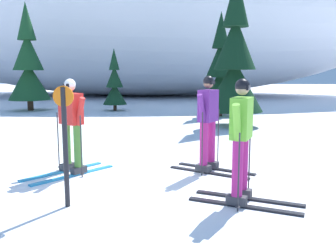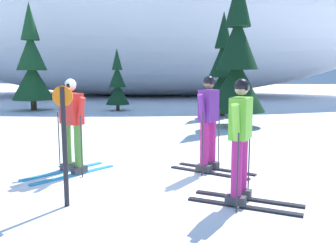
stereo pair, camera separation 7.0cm
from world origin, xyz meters
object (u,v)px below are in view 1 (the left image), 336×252
object	(u,v)px
skier_lime_jacket	(241,138)
trail_marker_post	(65,140)
pine_tree_center_right	(220,73)
pine_tree_far_left	(28,66)
pine_tree_center_left	(115,85)
skier_red_jacket	(71,124)
pine_tree_far_right	(235,63)
skier_purple_jacket	(208,122)

from	to	relation	value
skier_lime_jacket	trail_marker_post	distance (m)	2.43
skier_lime_jacket	pine_tree_center_right	size ratio (longest dim) A/B	0.40
trail_marker_post	pine_tree_far_left	bearing A→B (deg)	116.25
pine_tree_far_left	pine_tree_center_left	distance (m)	4.37
pine_tree_center_right	trail_marker_post	xyz separation A→B (m)	(-2.93, -11.14, -0.92)
skier_red_jacket	pine_tree_far_right	bearing A→B (deg)	60.03
pine_tree_far_left	pine_tree_center_right	distance (m)	9.48
skier_lime_jacket	skier_purple_jacket	distance (m)	1.73
pine_tree_far_left	pine_tree_center_left	xyz separation A→B (m)	(4.26, 0.20, -0.93)
skier_purple_jacket	pine_tree_far_left	size ratio (longest dim) A/B	0.34
pine_tree_center_left	pine_tree_center_right	distance (m)	5.45
pine_tree_center_left	pine_tree_far_left	bearing A→B (deg)	-177.32
pine_tree_far_left	pine_tree_center_left	world-z (taller)	pine_tree_far_left
pine_tree_center_right	trail_marker_post	bearing A→B (deg)	-104.74
skier_lime_jacket	pine_tree_center_right	bearing A→B (deg)	87.24
pine_tree_far_right	trail_marker_post	world-z (taller)	pine_tree_far_right
skier_purple_jacket	skier_red_jacket	world-z (taller)	skier_purple_jacket
pine_tree_far_left	skier_red_jacket	bearing A→B (deg)	-62.35
skier_purple_jacket	trail_marker_post	distance (m)	2.84
pine_tree_far_left	pine_tree_far_right	xyz separation A→B (m)	(9.56, -4.88, -0.04)
skier_purple_jacket	pine_tree_far_right	world-z (taller)	pine_tree_far_right
skier_lime_jacket	pine_tree_far_left	size ratio (longest dim) A/B	0.33
pine_tree_far_right	trail_marker_post	xyz separation A→B (m)	(-3.18, -8.05, -1.24)
pine_tree_center_left	pine_tree_far_right	size ratio (longest dim) A/B	0.59
pine_tree_far_right	trail_marker_post	size ratio (longest dim) A/B	3.12
skier_purple_jacket	pine_tree_far_left	distance (m)	13.84
pine_tree_center_right	pine_tree_far_left	bearing A→B (deg)	169.13
skier_purple_jacket	pine_tree_center_right	world-z (taller)	pine_tree_center_right
skier_lime_jacket	pine_tree_far_left	xyz separation A→B (m)	(-8.79, 12.62, 1.29)
skier_purple_jacket	skier_red_jacket	xyz separation A→B (m)	(-2.51, -0.31, -0.02)
skier_purple_jacket	trail_marker_post	world-z (taller)	skier_purple_jacket
pine_tree_center_right	pine_tree_center_left	bearing A→B (deg)	158.51
skier_purple_jacket	skier_red_jacket	size ratio (longest dim) A/B	1.03
skier_red_jacket	trail_marker_post	xyz separation A→B (m)	(0.49, -1.69, 0.02)
skier_red_jacket	skier_lime_jacket	bearing A→B (deg)	-25.37
skier_purple_jacket	pine_tree_far_right	distance (m)	6.28
skier_lime_jacket	pine_tree_far_right	distance (m)	7.87
pine_tree_center_left	skier_red_jacket	bearing A→B (deg)	-81.90
skier_lime_jacket	trail_marker_post	xyz separation A→B (m)	(-2.41, -0.31, 0.01)
pine_tree_center_right	pine_tree_far_right	distance (m)	3.12
skier_lime_jacket	pine_tree_center_left	xyz separation A→B (m)	(-4.52, 12.82, 0.35)
pine_tree_far_left	skier_lime_jacket	bearing A→B (deg)	-55.15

